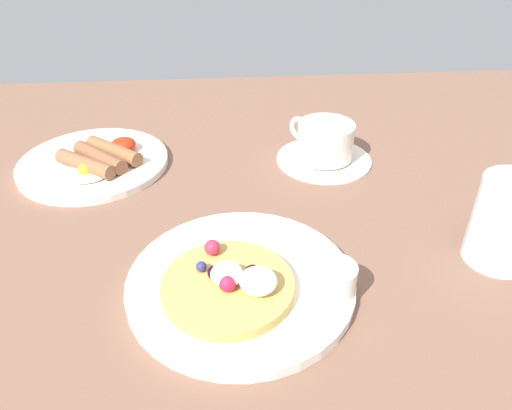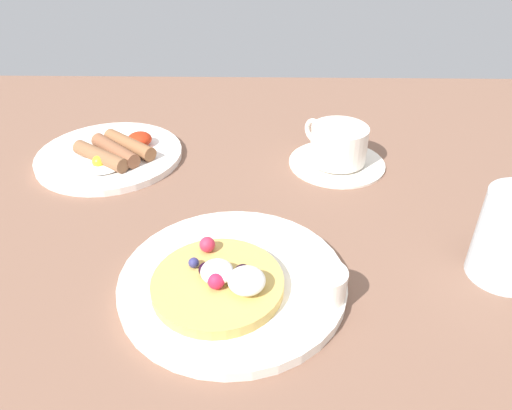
# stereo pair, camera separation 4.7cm
# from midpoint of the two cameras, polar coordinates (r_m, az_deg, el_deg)

# --- Properties ---
(ground_plane) EXTENTS (1.63, 1.19, 0.03)m
(ground_plane) POSITION_cam_midpoint_polar(r_m,az_deg,el_deg) (0.58, -5.75, -7.06)
(ground_plane) COLOR brown
(pancake_plate) EXTENTS (0.24, 0.24, 0.01)m
(pancake_plate) POSITION_cam_midpoint_polar(r_m,az_deg,el_deg) (0.52, -4.31, -9.14)
(pancake_plate) COLOR white
(pancake_plate) RESTS_ON ground_plane
(pancake_with_berries) EXTENTS (0.14, 0.14, 0.03)m
(pancake_with_berries) POSITION_cam_midpoint_polar(r_m,az_deg,el_deg) (0.50, -5.54, -9.27)
(pancake_with_berries) COLOR tan
(pancake_with_berries) RESTS_ON pancake_plate
(syrup_ramekin) EXTENTS (0.04, 0.04, 0.03)m
(syrup_ramekin) POSITION_cam_midpoint_polar(r_m,az_deg,el_deg) (0.50, 6.67, -8.68)
(syrup_ramekin) COLOR white
(syrup_ramekin) RESTS_ON pancake_plate
(breakfast_plate) EXTENTS (0.22, 0.22, 0.01)m
(breakfast_plate) POSITION_cam_midpoint_polar(r_m,az_deg,el_deg) (0.78, -20.18, 4.64)
(breakfast_plate) COLOR white
(breakfast_plate) RESTS_ON ground_plane
(fried_breakfast) EXTENTS (0.13, 0.12, 0.02)m
(fried_breakfast) POSITION_cam_midpoint_polar(r_m,az_deg,el_deg) (0.76, -19.43, 5.24)
(fried_breakfast) COLOR brown
(fried_breakfast) RESTS_ON breakfast_plate
(coffee_saucer) EXTENTS (0.15, 0.15, 0.01)m
(coffee_saucer) POSITION_cam_midpoint_polar(r_m,az_deg,el_deg) (0.75, 6.30, 5.44)
(coffee_saucer) COLOR white
(coffee_saucer) RESTS_ON ground_plane
(coffee_cup) EXTENTS (0.09, 0.10, 0.05)m
(coffee_cup) POSITION_cam_midpoint_polar(r_m,az_deg,el_deg) (0.74, 6.36, 7.62)
(coffee_cup) COLOR white
(coffee_cup) RESTS_ON coffee_saucer
(water_glass) EXTENTS (0.08, 0.08, 0.10)m
(water_glass) POSITION_cam_midpoint_polar(r_m,az_deg,el_deg) (0.59, 25.57, -1.89)
(water_glass) COLOR silver
(water_glass) RESTS_ON ground_plane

